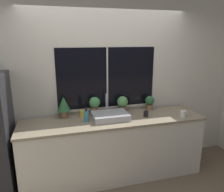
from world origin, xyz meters
TOP-DOWN VIEW (x-y plane):
  - ground_plane at (0.00, 0.00)m, footprint 14.00×14.00m
  - wall_back at (0.00, 0.72)m, footprint 8.00×0.09m
  - wall_right at (2.30, 1.50)m, footprint 0.06×7.00m
  - counter at (0.00, 0.33)m, footprint 2.69×0.68m
  - sink at (-0.05, 0.34)m, footprint 0.52×0.44m
  - potted_plant_far_left at (-0.69, 0.58)m, footprint 0.19×0.19m
  - potted_plant_center_left at (-0.23, 0.58)m, footprint 0.17×0.17m
  - potted_plant_center_right at (0.22, 0.58)m, footprint 0.17×0.17m
  - potted_plant_far_right at (0.69, 0.58)m, footprint 0.15×0.15m
  - soap_bottle at (-0.40, 0.33)m, footprint 0.07×0.07m
  - mug_black at (0.50, 0.29)m, footprint 0.07×0.07m
  - mug_white at (1.04, 0.14)m, footprint 0.09×0.09m
  - mug_yellow at (-0.41, 0.55)m, footprint 0.10×0.10m

SIDE VIEW (x-z plane):
  - ground_plane at x=0.00m, z-range 0.00..0.00m
  - counter at x=0.00m, z-range 0.00..0.93m
  - mug_black at x=0.50m, z-range 0.93..1.02m
  - sink at x=-0.05m, z-range 0.81..1.14m
  - mug_white at x=1.04m, z-range 0.93..1.02m
  - mug_yellow at x=-0.41m, z-range 0.93..1.03m
  - soap_bottle at x=-0.40m, z-range 0.91..1.12m
  - potted_plant_far_right at x=0.69m, z-range 0.95..1.18m
  - potted_plant_center_right at x=0.22m, z-range 0.95..1.21m
  - potted_plant_center_left at x=-0.23m, z-range 0.96..1.24m
  - potted_plant_far_left at x=-0.69m, z-range 0.97..1.29m
  - wall_right at x=2.30m, z-range 0.00..2.70m
  - wall_back at x=0.00m, z-range 0.00..2.70m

